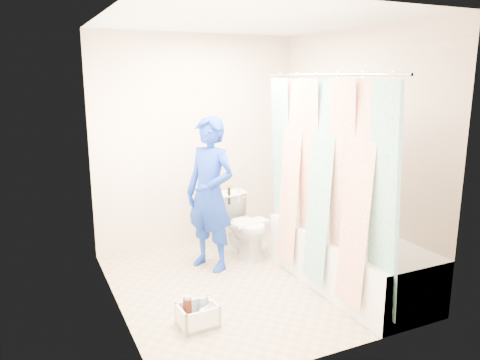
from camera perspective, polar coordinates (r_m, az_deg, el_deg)
name	(u,v)px	position (r m, az deg, el deg)	size (l,w,h in m)	color
floor	(247,283)	(4.58, 0.86, -12.47)	(2.60, 2.60, 0.00)	tan
ceiling	(248,20)	(4.17, 0.97, 18.92)	(2.40, 2.60, 0.02)	white
wall_back	(197,142)	(5.40, -5.21, 4.68)	(2.40, 0.02, 2.40)	beige
wall_front	(335,192)	(3.13, 11.49, -1.40)	(2.40, 0.02, 2.40)	beige
wall_left	(112,171)	(3.85, -15.35, 1.03)	(0.02, 2.60, 2.40)	beige
wall_right	(354,151)	(4.86, 13.75, 3.47)	(0.02, 2.60, 2.40)	beige
bathtub	(348,258)	(4.57, 13.04, -9.23)	(0.70, 1.75, 0.50)	white
curtain_rod	(326,75)	(4.05, 10.48, 12.52)	(0.02, 0.02, 1.90)	silver
shower_curtain	(322,183)	(4.15, 9.97, -0.41)	(0.06, 1.75, 1.80)	white
toilet	(244,225)	(5.15, 0.46, -5.54)	(0.38, 0.66, 0.67)	white
tank_lid	(250,223)	(5.05, 1.19, -5.22)	(0.41, 0.18, 0.03)	white
tank_internals	(231,194)	(5.18, -1.04, -1.67)	(0.16, 0.06, 0.22)	black
plumber	(210,194)	(4.70, -3.67, -1.74)	(0.57, 0.37, 1.56)	#0F2096
cleaning_caddy	(199,316)	(3.87, -5.04, -16.17)	(0.31, 0.25, 0.23)	white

